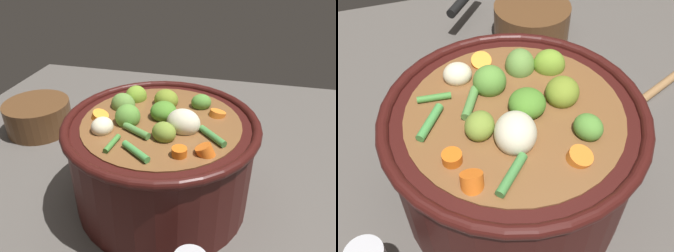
% 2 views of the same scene
% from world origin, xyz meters
% --- Properties ---
extents(ground_plane, '(1.10, 1.10, 0.00)m').
position_xyz_m(ground_plane, '(0.00, 0.00, 0.00)').
color(ground_plane, '#514C47').
extents(cooking_pot, '(0.30, 0.30, 0.18)m').
position_xyz_m(cooking_pot, '(0.00, -0.00, 0.08)').
color(cooking_pot, '#38110F').
rests_on(cooking_pot, ground_plane).
extents(small_saucepan, '(0.22, 0.23, 0.07)m').
position_xyz_m(small_saucepan, '(0.33, -0.15, 0.04)').
color(small_saucepan, brown).
rests_on(small_saucepan, ground_plane).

